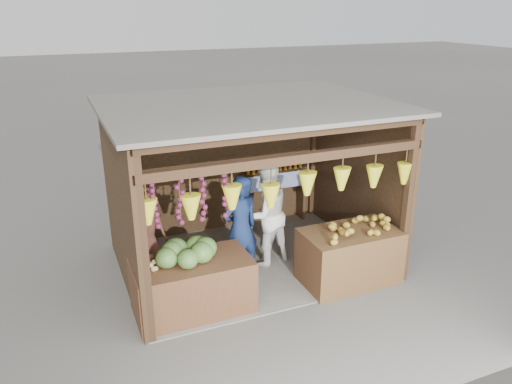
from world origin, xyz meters
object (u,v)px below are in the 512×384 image
(man_standing, at_px, (240,228))
(woman_standing, at_px, (265,214))
(counter_left, at_px, (193,286))
(counter_right, at_px, (349,256))
(vendor_seated, at_px, (147,228))

(man_standing, relative_size, woman_standing, 0.97)
(counter_left, distance_m, man_standing, 1.20)
(counter_right, bearing_deg, counter_left, 176.59)
(woman_standing, bearing_deg, man_standing, 17.64)
(counter_left, height_order, vendor_seated, vendor_seated)
(counter_left, bearing_deg, man_standing, 32.41)
(counter_right, relative_size, man_standing, 0.87)
(vendor_seated, bearing_deg, man_standing, -166.85)
(counter_right, xyz_separation_m, man_standing, (-1.49, 0.74, 0.42))
(counter_left, distance_m, vendor_seated, 1.22)
(counter_right, xyz_separation_m, woman_standing, (-0.94, 1.05, 0.44))
(woman_standing, bearing_deg, counter_right, 120.53)
(man_standing, relative_size, vendor_seated, 1.45)
(counter_right, relative_size, woman_standing, 0.84)
(vendor_seated, bearing_deg, counter_right, -171.14)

